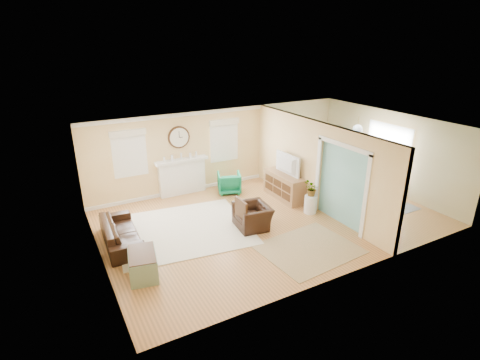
% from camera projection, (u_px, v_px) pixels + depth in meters
% --- Properties ---
extents(floor, '(9.00, 9.00, 0.00)m').
position_uv_depth(floor, '(270.00, 218.00, 10.49)').
color(floor, '#926138').
rests_on(floor, ground).
extents(wall_back, '(9.00, 0.02, 2.60)m').
position_uv_depth(wall_back, '(222.00, 148.00, 12.48)').
color(wall_back, '#DFB773').
rests_on(wall_back, ground).
extents(wall_front, '(9.00, 0.02, 2.60)m').
position_uv_depth(wall_front, '(353.00, 220.00, 7.56)').
color(wall_front, '#DFB773').
rests_on(wall_front, ground).
extents(wall_left, '(0.02, 6.00, 2.60)m').
position_uv_depth(wall_left, '(95.00, 210.00, 8.00)').
color(wall_left, '#DFB773').
rests_on(wall_left, ground).
extents(wall_right, '(0.02, 6.00, 2.60)m').
position_uv_depth(wall_right, '(389.00, 152.00, 12.04)').
color(wall_right, '#DFB773').
rests_on(wall_right, ground).
extents(ceiling, '(9.00, 6.00, 0.02)m').
position_uv_depth(ceiling, '(273.00, 127.00, 9.55)').
color(ceiling, white).
rests_on(ceiling, wall_back).
extents(partition, '(0.17, 6.00, 2.60)m').
position_uv_depth(partition, '(310.00, 162.00, 10.91)').
color(partition, '#DFB773').
rests_on(partition, ground).
extents(fireplace, '(1.70, 0.30, 1.17)m').
position_uv_depth(fireplace, '(182.00, 176.00, 11.96)').
color(fireplace, white).
rests_on(fireplace, ground).
extents(wall_clock, '(0.70, 0.07, 0.70)m').
position_uv_depth(wall_clock, '(179.00, 137.00, 11.58)').
color(wall_clock, '#402512').
rests_on(wall_clock, wall_back).
extents(window_left, '(1.05, 0.13, 1.42)m').
position_uv_depth(window_left, '(129.00, 150.00, 10.94)').
color(window_left, white).
rests_on(window_left, wall_back).
extents(window_right, '(1.05, 0.13, 1.42)m').
position_uv_depth(window_right, '(224.00, 137.00, 12.33)').
color(window_right, white).
rests_on(window_right, wall_back).
extents(french_doors, '(0.06, 1.70, 2.20)m').
position_uv_depth(french_doors, '(387.00, 158.00, 12.09)').
color(french_doors, white).
rests_on(french_doors, ground).
extents(pendant, '(0.30, 0.30, 0.55)m').
position_uv_depth(pendant, '(358.00, 129.00, 11.04)').
color(pendant, gold).
rests_on(pendant, ceiling).
extents(rug_cream, '(3.68, 3.30, 0.02)m').
position_uv_depth(rug_cream, '(184.00, 229.00, 9.87)').
color(rug_cream, beige).
rests_on(rug_cream, floor).
extents(rug_jute, '(2.35, 1.98, 0.01)m').
position_uv_depth(rug_jute, '(309.00, 249.00, 8.97)').
color(rug_jute, tan).
rests_on(rug_jute, floor).
extents(rug_grey, '(2.57, 3.21, 0.01)m').
position_uv_depth(rug_grey, '(350.00, 198.00, 11.78)').
color(rug_grey, slate).
rests_on(rug_grey, floor).
extents(sofa, '(0.88, 2.06, 0.59)m').
position_uv_depth(sofa, '(121.00, 233.00, 9.12)').
color(sofa, black).
rests_on(sofa, floor).
extents(eames_chair, '(0.94, 1.05, 0.63)m').
position_uv_depth(eames_chair, '(253.00, 216.00, 9.91)').
color(eames_chair, black).
rests_on(eames_chair, floor).
extents(green_chair, '(0.92, 0.94, 0.67)m').
position_uv_depth(green_chair, '(229.00, 183.00, 12.14)').
color(green_chair, '#027C3C').
rests_on(green_chair, floor).
extents(trunk, '(0.73, 1.02, 0.53)m').
position_uv_depth(trunk, '(143.00, 264.00, 7.91)').
color(trunk, gray).
rests_on(trunk, floor).
extents(credenza, '(0.53, 1.56, 0.80)m').
position_uv_depth(credenza, '(284.00, 186.00, 11.68)').
color(credenza, '#946946').
rests_on(credenza, floor).
extents(tv, '(0.18, 1.12, 0.64)m').
position_uv_depth(tv, '(285.00, 164.00, 11.41)').
color(tv, black).
rests_on(tv, credenza).
extents(garden_stool, '(0.35, 0.35, 0.52)m').
position_uv_depth(garden_stool, '(310.00, 204.00, 10.74)').
color(garden_stool, white).
rests_on(garden_stool, floor).
extents(potted_plant, '(0.49, 0.46, 0.44)m').
position_uv_depth(potted_plant, '(312.00, 189.00, 10.57)').
color(potted_plant, '#337F33').
rests_on(potted_plant, garden_stool).
extents(dining_table, '(1.22, 1.84, 0.60)m').
position_uv_depth(dining_table, '(351.00, 190.00, 11.68)').
color(dining_table, '#402512').
rests_on(dining_table, floor).
extents(dining_chair_n, '(0.44, 0.44, 0.98)m').
position_uv_depth(dining_chair_n, '(328.00, 172.00, 12.36)').
color(dining_chair_n, slate).
rests_on(dining_chair_n, floor).
extents(dining_chair_s, '(0.44, 0.44, 0.94)m').
position_uv_depth(dining_chair_s, '(379.00, 195.00, 10.66)').
color(dining_chair_s, slate).
rests_on(dining_chair_s, floor).
extents(dining_chair_w, '(0.49, 0.49, 0.93)m').
position_uv_depth(dining_chair_w, '(337.00, 187.00, 11.22)').
color(dining_chair_w, white).
rests_on(dining_chair_w, floor).
extents(dining_chair_e, '(0.56, 0.56, 1.02)m').
position_uv_depth(dining_chair_e, '(371.00, 177.00, 11.82)').
color(dining_chair_e, slate).
rests_on(dining_chair_e, floor).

